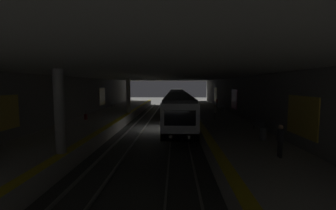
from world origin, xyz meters
The scene contains 19 objects.
ground_plane centered at (0.00, 0.00, 0.00)m, with size 120.00×120.00×0.00m, color #42423F.
track_left centered at (0.00, -2.20, 0.08)m, with size 60.00×1.53×0.16m.
track_right centered at (0.00, 2.20, 0.08)m, with size 60.00×1.53×0.16m.
platform_left centered at (0.00, -6.55, 0.53)m, with size 60.00×5.30×1.06m.
platform_right centered at (0.00, 6.55, 0.53)m, with size 60.00×5.30×1.06m.
wall_left centered at (0.02, -9.45, 2.80)m, with size 60.00×0.56×5.60m.
wall_right centered at (0.00, 9.45, 2.80)m, with size 60.00×0.56×5.60m.
ceiling_slab centered at (0.00, 0.00, 5.80)m, with size 60.00×19.40×0.40m.
pillar_near centered at (-12.38, 4.35, 3.33)m, with size 0.56×0.56×4.55m.
pillar_far centered at (5.81, 4.35, 3.33)m, with size 0.56×0.56×4.55m.
metro_train centered at (11.47, -2.20, 2.03)m, with size 39.68×2.83×3.49m.
bench_left_near centered at (-5.92, -8.53, 1.57)m, with size 1.70×0.47×0.86m.
bench_left_mid centered at (8.04, -8.53, 1.57)m, with size 1.70×0.47×0.86m.
bench_right_mid centered at (13.31, 8.53, 1.57)m, with size 1.70×0.47×0.86m.
person_waiting_near centered at (12.82, -8.59, 1.91)m, with size 0.60×0.22×1.59m.
person_walking_mid centered at (-0.26, -6.04, 1.89)m, with size 0.60×0.22×1.55m.
person_standing_far centered at (-12.75, -7.24, 1.97)m, with size 0.60×0.23×1.68m.
suitcase_rolling centered at (-0.43, 7.68, 1.35)m, with size 0.36×0.22×0.89m.
trash_bin centered at (-8.97, -7.80, 1.48)m, with size 0.44×0.44×0.85m.
Camera 1 is at (-24.49, -1.87, 4.78)m, focal length 24.66 mm.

